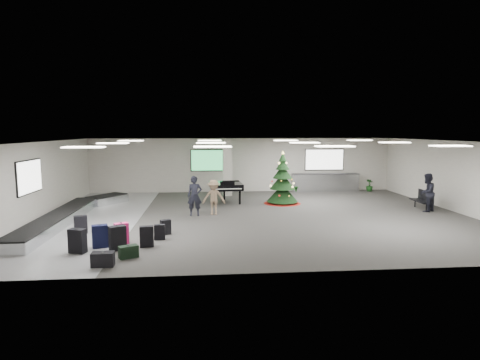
{
  "coord_description": "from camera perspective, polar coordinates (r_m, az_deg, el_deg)",
  "views": [
    {
      "loc": [
        -2.24,
        -16.86,
        3.65
      ],
      "look_at": [
        -0.68,
        1.0,
        1.44
      ],
      "focal_mm": 30.0,
      "sensor_mm": 36.0,
      "label": 1
    }
  ],
  "objects": [
    {
      "name": "bench",
      "position": [
        20.57,
        24.56,
        -2.43
      ],
      "size": [
        0.55,
        1.41,
        0.88
      ],
      "rotation": [
        0.0,
        0.0,
        -0.06
      ],
      "color": "black",
      "rests_on": "ground"
    },
    {
      "name": "grand_piano",
      "position": [
        20.47,
        -2.02,
        -0.88
      ],
      "size": [
        1.72,
        2.14,
        1.17
      ],
      "rotation": [
        0.0,
        0.0,
        0.06
      ],
      "color": "black",
      "rests_on": "ground"
    },
    {
      "name": "baggage_carousel",
      "position": [
        18.02,
        -23.06,
        -4.54
      ],
      "size": [
        2.28,
        9.71,
        0.43
      ],
      "color": "silver",
      "rests_on": "ground"
    },
    {
      "name": "traveler_bench",
      "position": [
        19.97,
        25.05,
        -1.63
      ],
      "size": [
        1.07,
        1.03,
        1.74
      ],
      "primitive_type": "imported",
      "rotation": [
        0.0,
        0.0,
        3.77
      ],
      "color": "black",
      "rests_on": "ground"
    },
    {
      "name": "suitcase_5",
      "position": [
        13.07,
        -22.11,
        -8.04
      ],
      "size": [
        0.55,
        0.41,
        0.76
      ],
      "rotation": [
        0.0,
        0.0,
        -0.33
      ],
      "color": "black",
      "rests_on": "ground"
    },
    {
      "name": "suitcase_7",
      "position": [
        13.86,
        -11.36,
        -7.27
      ],
      "size": [
        0.36,
        0.2,
        0.54
      ],
      "rotation": [
        0.0,
        0.0,
        0.03
      ],
      "color": "black",
      "rests_on": "ground"
    },
    {
      "name": "room_envelope",
      "position": [
        17.68,
        1.06,
        2.75
      ],
      "size": [
        18.02,
        14.02,
        3.21
      ],
      "color": "beige",
      "rests_on": "ground"
    },
    {
      "name": "traveler_b",
      "position": [
        17.5,
        -3.75,
        -2.47
      ],
      "size": [
        1.02,
        0.62,
        1.53
      ],
      "primitive_type": "imported",
      "rotation": [
        0.0,
        0.0,
        -0.05
      ],
      "color": "#886D54",
      "rests_on": "ground"
    },
    {
      "name": "service_counter",
      "position": [
        24.8,
        12.03,
        -0.32
      ],
      "size": [
        4.05,
        0.65,
        1.08
      ],
      "color": "silver",
      "rests_on": "ground"
    },
    {
      "name": "suitcase_1",
      "position": [
        13.1,
        -13.14,
        -7.82
      ],
      "size": [
        0.46,
        0.29,
        0.69
      ],
      "rotation": [
        0.0,
        0.0,
        0.16
      ],
      "color": "black",
      "rests_on": "ground"
    },
    {
      "name": "pink_suitcase",
      "position": [
        13.65,
        -16.5,
        -7.29
      ],
      "size": [
        0.5,
        0.4,
        0.71
      ],
      "rotation": [
        0.0,
        0.0,
        0.41
      ],
      "color": "#FB2077",
      "rests_on": "ground"
    },
    {
      "name": "suitcase_0",
      "position": [
        12.98,
        -17.03,
        -7.89
      ],
      "size": [
        0.55,
        0.47,
        0.78
      ],
      "rotation": [
        0.0,
        0.0,
        0.51
      ],
      "color": "black",
      "rests_on": "ground"
    },
    {
      "name": "christmas_tree",
      "position": [
        20.25,
        6.05,
        -0.78
      ],
      "size": [
        1.87,
        1.87,
        2.67
      ],
      "color": "maroon",
      "rests_on": "ground"
    },
    {
      "name": "potted_plant_left",
      "position": [
        24.2,
        7.98,
        -0.75
      ],
      "size": [
        0.57,
        0.57,
        0.81
      ],
      "primitive_type": "imported",
      "rotation": [
        0.0,
        0.0,
        0.78
      ],
      "color": "#123813",
      "rests_on": "ground"
    },
    {
      "name": "traveler_a",
      "position": [
        17.34,
        -6.46,
        -2.27
      ],
      "size": [
        0.63,
        0.42,
        1.72
      ],
      "primitive_type": "imported",
      "rotation": [
        0.0,
        0.0,
        0.01
      ],
      "color": "black",
      "rests_on": "ground"
    },
    {
      "name": "potted_plant_right",
      "position": [
        25.47,
        17.94,
        -0.71
      ],
      "size": [
        0.59,
        0.59,
        0.74
      ],
      "primitive_type": "imported",
      "rotation": [
        0.0,
        0.0,
        2.32
      ],
      "color": "#123813",
      "rests_on": "ground"
    },
    {
      "name": "ground",
      "position": [
        17.4,
        2.53,
        -5.09
      ],
      "size": [
        18.0,
        18.0,
        0.0
      ],
      "primitive_type": "plane",
      "color": "#383633",
      "rests_on": "ground"
    },
    {
      "name": "black_duffel",
      "position": [
        11.65,
        -18.92,
        -10.62
      ],
      "size": [
        0.6,
        0.34,
        0.41
      ],
      "rotation": [
        0.0,
        0.0,
        0.03
      ],
      "color": "black",
      "rests_on": "ground"
    },
    {
      "name": "suitcase_8",
      "position": [
        15.43,
        -21.71,
        -5.92
      ],
      "size": [
        0.5,
        0.39,
        0.67
      ],
      "rotation": [
        0.0,
        0.0,
        0.36
      ],
      "color": "black",
      "rests_on": "ground"
    },
    {
      "name": "green_duffel",
      "position": [
        12.18,
        -15.58,
        -9.79
      ],
      "size": [
        0.6,
        0.49,
        0.37
      ],
      "rotation": [
        0.0,
        0.0,
        0.49
      ],
      "color": "black",
      "rests_on": "ground"
    },
    {
      "name": "navy_suitcase",
      "position": [
        13.41,
        -19.3,
        -7.56
      ],
      "size": [
        0.53,
        0.41,
        0.74
      ],
      "rotation": [
        0.0,
        0.0,
        0.33
      ],
      "color": "black",
      "rests_on": "ground"
    },
    {
      "name": "suitcase_3",
      "position": [
        14.48,
        -10.54,
        -6.61
      ],
      "size": [
        0.4,
        0.33,
        0.55
      ],
      "rotation": [
        0.0,
        0.0,
        0.46
      ],
      "color": "black",
      "rests_on": "ground"
    }
  ]
}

